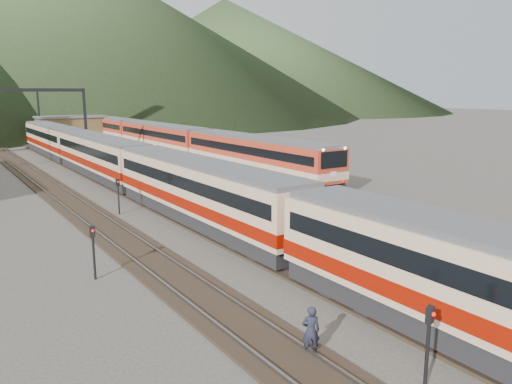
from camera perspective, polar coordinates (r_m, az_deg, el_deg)
track_main at (r=43.04m, az=-15.61°, el=0.86°), size 2.60×200.00×0.23m
track_far at (r=41.80m, az=-22.12°, el=0.13°), size 2.60×200.00×0.23m
track_second at (r=47.80m, az=-2.43°, el=2.29°), size 2.60×200.00×0.23m
platform at (r=43.20m, az=-7.74°, el=1.80°), size 8.00×100.00×1.00m
gantry_near at (r=56.29m, az=-23.59°, el=8.38°), size 9.55×0.25×8.00m
gantry_far at (r=80.99m, az=-26.87°, el=8.73°), size 9.55×0.25×8.00m
station_shed at (r=80.66m, az=-20.51°, el=7.08°), size 9.40×4.40×3.10m
hill_b at (r=236.21m, az=-24.21°, el=17.69°), size 220.00×220.00×75.00m
hill_c at (r=244.28m, az=-3.57°, el=15.43°), size 160.00×160.00×50.00m
main_train at (r=37.63m, az=-13.12°, el=2.39°), size 2.78×76.36×3.40m
second_train at (r=62.81m, az=-10.71°, el=6.12°), size 3.02×62.01×3.69m
short_signal_a at (r=14.02m, az=19.10°, el=-15.28°), size 0.25×0.21×2.27m
short_signal_b at (r=32.47m, az=-15.47°, el=0.05°), size 0.23×0.17×2.27m
short_signal_c at (r=21.51m, az=-18.11°, el=-5.80°), size 0.25×0.21×2.27m
worker at (r=15.20m, az=6.28°, el=-15.49°), size 0.66×0.57×1.51m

